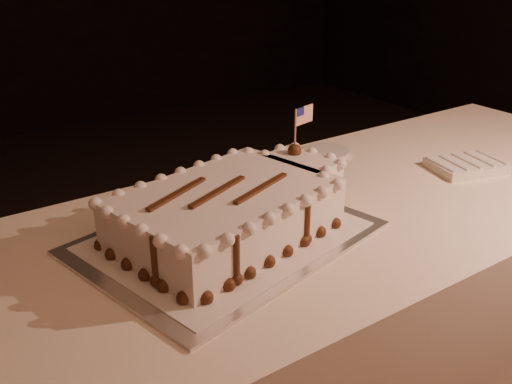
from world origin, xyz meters
TOP-DOWN VIEW (x-y plane):
  - banquet_table at (0.00, 0.60)m, footprint 2.40×0.80m
  - cake_board at (-0.21, 0.60)m, footprint 0.70×0.59m
  - doily at (-0.21, 0.60)m, footprint 0.63×0.53m
  - sheet_cake at (-0.18, 0.61)m, footprint 0.60×0.42m
  - napkin_stack at (0.58, 0.56)m, footprint 0.23×0.19m
  - side_plate at (0.33, 0.89)m, footprint 0.15×0.15m

SIDE VIEW (x-z plane):
  - banquet_table at x=0.00m, z-range 0.00..0.75m
  - cake_board at x=-0.21m, z-range 0.75..0.76m
  - side_plate at x=0.33m, z-range 0.75..0.76m
  - doily at x=-0.21m, z-range 0.76..0.76m
  - napkin_stack at x=0.58m, z-range 0.75..0.78m
  - sheet_cake at x=-0.18m, z-range 0.70..0.93m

